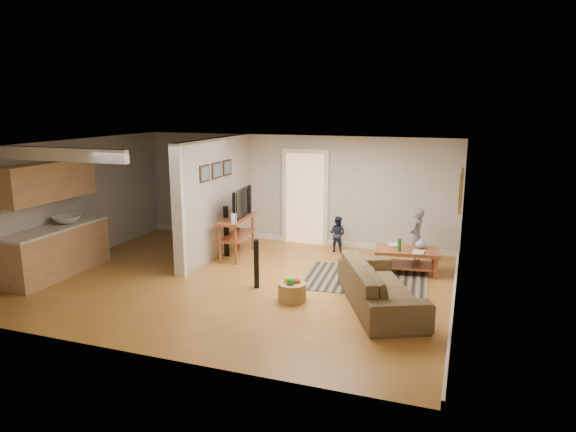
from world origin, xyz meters
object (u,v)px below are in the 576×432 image
(toy_basket, at_px, (292,291))
(speaker_left, at_px, (256,264))
(coffee_table, at_px, (408,254))
(child, at_px, (415,263))
(sofa, at_px, (379,306))
(speaker_right, at_px, (226,231))
(tv_console, at_px, (237,221))
(toddler, at_px, (337,251))

(toy_basket, bearing_deg, speaker_left, 154.84)
(coffee_table, xyz_separation_m, child, (0.08, 0.69, -0.36))
(speaker_left, bearing_deg, sofa, -23.79)
(sofa, distance_m, child, 2.57)
(speaker_left, height_order, child, speaker_left)
(speaker_left, relative_size, speaker_right, 0.81)
(tv_console, xyz_separation_m, child, (3.63, 0.79, -0.77))
(speaker_left, xyz_separation_m, toy_basket, (0.79, -0.37, -0.27))
(sofa, height_order, toy_basket, toy_basket)
(sofa, relative_size, tv_console, 1.71)
(speaker_left, distance_m, toddler, 2.85)
(sofa, distance_m, speaker_right, 4.00)
(coffee_table, distance_m, tv_console, 3.57)
(tv_console, xyz_separation_m, toy_basket, (1.93, -2.03, -0.60))
(tv_console, distance_m, toy_basket, 2.86)
(toy_basket, distance_m, child, 3.29)
(speaker_left, relative_size, toy_basket, 1.87)
(speaker_right, bearing_deg, speaker_left, -70.34)
(sofa, bearing_deg, child, -31.29)
(coffee_table, bearing_deg, toy_basket, -127.38)
(coffee_table, xyz_separation_m, tv_console, (-3.55, -0.10, 0.41))
(tv_console, bearing_deg, speaker_right, -173.10)
(speaker_right, distance_m, toddler, 2.48)
(sofa, xyz_separation_m, speaker_left, (-2.20, 0.12, 0.44))
(child, bearing_deg, tv_console, -63.71)
(sofa, bearing_deg, speaker_right, 39.71)
(tv_console, relative_size, toy_basket, 2.96)
(coffee_table, relative_size, speaker_right, 1.17)
(speaker_left, height_order, toy_basket, speaker_left)
(toddler, bearing_deg, tv_console, 40.05)
(coffee_table, bearing_deg, toddler, 149.80)
(tv_console, height_order, toddler, tv_console)
(toy_basket, relative_size, toddler, 0.59)
(tv_console, relative_size, speaker_right, 1.28)
(toy_basket, distance_m, toddler, 3.08)
(coffee_table, distance_m, speaker_right, 3.79)
(sofa, bearing_deg, coffee_table, -31.16)
(sofa, distance_m, toddler, 3.15)
(sofa, distance_m, coffee_table, 1.92)
(sofa, height_order, coffee_table, coffee_table)
(tv_console, bearing_deg, sofa, -33.95)
(coffee_table, distance_m, speaker_left, 2.99)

